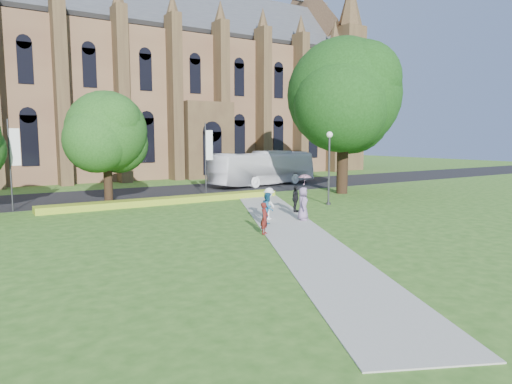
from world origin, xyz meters
TOP-DOWN VIEW (x-y plane):
  - ground at (0.00, 0.00)m, footprint 160.00×160.00m
  - road at (0.00, 20.00)m, footprint 160.00×10.00m
  - footpath at (0.00, 1.00)m, footprint 15.58×28.54m
  - flower_hedge at (-2.00, 13.20)m, footprint 18.00×1.40m
  - cathedral at (10.00, 39.73)m, footprint 52.60×18.25m
  - streetlamp at (7.50, 6.50)m, footprint 0.44×0.44m
  - large_tree at (13.00, 11.00)m, footprint 9.60×9.60m
  - street_tree_1 at (-6.00, 14.50)m, footprint 5.60×5.60m
  - banner_pole_0 at (2.11, 15.20)m, footprint 0.70×0.10m
  - banner_pole_1 at (-11.89, 15.20)m, footprint 0.70×0.10m
  - tour_coach at (10.96, 20.26)m, footprint 12.72×5.24m
  - pedestrian_0 at (-2.05, 0.40)m, footprint 0.68×0.66m
  - pedestrian_1 at (-0.53, 2.36)m, footprint 1.09×1.08m
  - pedestrian_2 at (0.43, 3.68)m, footprint 1.38×1.24m
  - pedestrian_3 at (3.35, 4.96)m, footprint 1.07×0.90m
  - pedestrian_4 at (1.99, 2.45)m, footprint 1.07×1.10m
  - parasol at (2.17, 2.55)m, footprint 0.91×0.91m

SIDE VIEW (x-z plane):
  - ground at x=0.00m, z-range 0.00..0.00m
  - road at x=0.00m, z-range 0.00..0.02m
  - footpath at x=0.00m, z-range 0.00..0.04m
  - flower_hedge at x=-2.00m, z-range 0.00..0.45m
  - pedestrian_0 at x=-2.05m, z-range 0.04..1.62m
  - pedestrian_3 at x=3.35m, z-range 0.04..1.76m
  - pedestrian_1 at x=-0.53m, z-range 0.04..1.82m
  - pedestrian_2 at x=0.43m, z-range 0.04..1.90m
  - pedestrian_4 at x=1.99m, z-range 0.04..1.95m
  - tour_coach at x=10.96m, z-range 0.02..3.47m
  - parasol at x=2.17m, z-range 1.95..2.59m
  - streetlamp at x=7.50m, z-range 0.68..5.92m
  - banner_pole_0 at x=2.11m, z-range 0.39..6.39m
  - banner_pole_1 at x=-11.89m, z-range 0.39..6.39m
  - street_tree_1 at x=-6.00m, z-range 1.20..9.25m
  - large_tree at x=13.00m, z-range 1.77..14.97m
  - cathedral at x=10.00m, z-range -1.02..26.98m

